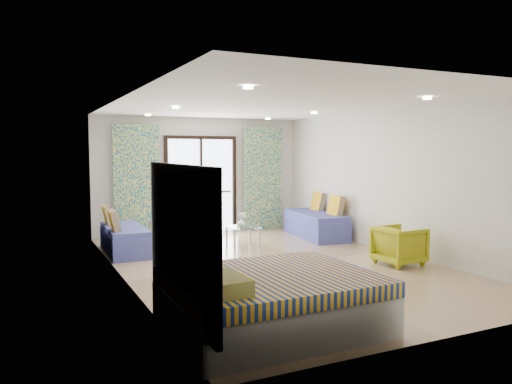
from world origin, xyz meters
name	(u,v)px	position (x,y,z in m)	size (l,w,h in m)	color
floor	(274,264)	(0.00, 0.00, 0.00)	(5.00, 7.50, 0.01)	#947858
ceiling	(275,104)	(0.00, 0.00, 2.70)	(5.00, 7.50, 0.01)	silver
wall_back	(201,175)	(0.00, 3.75, 1.35)	(5.00, 0.01, 2.70)	silver
wall_front	(447,209)	(0.00, -3.75, 1.35)	(5.00, 0.01, 2.70)	silver
wall_left	(123,190)	(-2.50, 0.00, 1.35)	(0.01, 7.50, 2.70)	silver
wall_right	(391,181)	(2.50, 0.00, 1.35)	(0.01, 7.50, 2.70)	silver
balcony_door	(201,179)	(0.00, 3.72, 1.26)	(1.76, 0.08, 2.28)	black
balcony_rail	(201,192)	(0.00, 3.73, 0.95)	(1.52, 0.03, 0.04)	#595451
curtain_left	(136,182)	(-1.55, 3.57, 1.25)	(1.00, 0.10, 2.50)	silver
curtain_right	(263,179)	(1.55, 3.57, 1.25)	(1.00, 0.10, 2.50)	silver
downlight_a	(248,88)	(-1.40, -2.00, 2.67)	(0.12, 0.12, 0.02)	#FFE0B2
downlight_b	(427,99)	(1.40, -2.00, 2.67)	(0.12, 0.12, 0.02)	#FFE0B2
downlight_c	(176,108)	(-1.40, 1.00, 2.67)	(0.12, 0.12, 0.02)	#FFE0B2
downlight_d	(314,113)	(1.40, 1.00, 2.67)	(0.12, 0.12, 0.02)	#FFE0B2
downlight_e	(148,115)	(-1.40, 3.00, 2.67)	(0.12, 0.12, 0.02)	#FFE0B2
downlight_f	(268,119)	(1.40, 3.00, 2.67)	(0.12, 0.12, 0.02)	#FFE0B2
headboard	(180,240)	(-2.46, -2.70, 1.05)	(0.06, 2.10, 1.50)	black
switch_plate	(149,223)	(-2.47, -1.45, 1.05)	(0.02, 0.10, 0.10)	silver
bed	(269,300)	(-1.48, -2.70, 0.31)	(2.18, 1.78, 0.75)	silver
daybed_left	(124,238)	(-2.12, 2.11, 0.27)	(0.74, 1.80, 0.88)	#3F4797
daybed_right	(316,223)	(2.12, 2.01, 0.30)	(1.03, 2.06, 0.97)	#3F4797
coffee_table	(243,228)	(0.21, 1.78, 0.35)	(0.64, 0.64, 0.69)	silver
vase	(241,223)	(0.17, 1.75, 0.47)	(0.16, 0.17, 0.16)	white
armchair	(399,243)	(1.92, -0.92, 0.36)	(0.70, 0.66, 0.72)	#A6AA16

